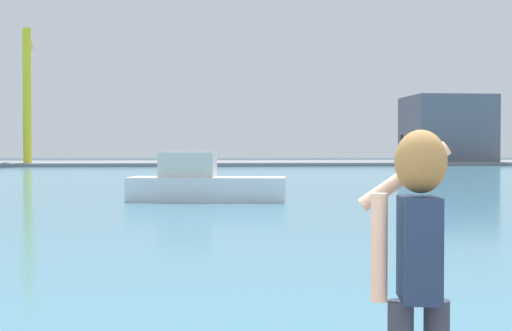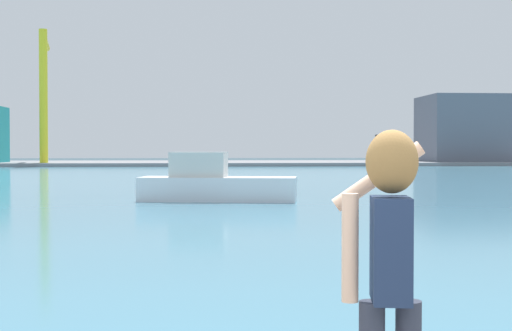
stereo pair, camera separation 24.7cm
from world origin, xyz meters
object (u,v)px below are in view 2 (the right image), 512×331
Objects in this scene: person_photographer at (389,256)px; warehouse_right at (463,129)px; boat_moored at (214,184)px; port_crane at (44,82)px.

warehouse_right reaches higher than person_photographer.
boat_moored is 0.63× the size of warehouse_right.
warehouse_right is 55.11m from port_crane.
port_crane is (-54.64, -4.65, 5.51)m from warehouse_right.
boat_moored is 0.41× the size of port_crane.
person_photographer is at bearing -110.65° from warehouse_right.
person_photographer is at bearing -79.29° from boat_moored.
warehouse_right is at bearing -11.42° from person_photographer.
boat_moored is at bearing 10.52° from person_photographer.
boat_moored is at bearing -71.53° from port_crane.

